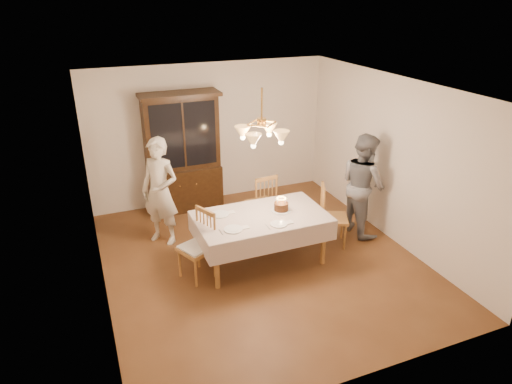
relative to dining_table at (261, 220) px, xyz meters
name	(u,v)px	position (x,y,z in m)	size (l,w,h in m)	color
ground	(261,260)	(0.00, 0.00, -0.68)	(5.00, 5.00, 0.00)	#563118
room_shell	(261,162)	(0.00, 0.00, 0.90)	(5.00, 5.00, 5.00)	white
dining_table	(261,220)	(0.00, 0.00, 0.00)	(1.90, 1.10, 0.76)	#915E2A
china_hutch	(183,155)	(-0.59, 2.25, 0.36)	(1.38, 0.54, 2.16)	black
chair_far_side	(261,204)	(0.41, 0.97, -0.24)	(0.48, 0.47, 1.00)	#915E2A
chair_left_end	(197,249)	(-0.99, -0.05, -0.23)	(0.56, 0.57, 1.00)	#915E2A
chair_right_end	(333,219)	(1.25, 0.04, -0.24)	(0.57, 0.58, 1.00)	#915E2A
elderly_woman	(160,192)	(-1.23, 1.15, 0.19)	(0.63, 0.42, 1.74)	beige
adult_in_grey	(363,184)	(1.90, 0.25, 0.17)	(0.83, 0.65, 1.71)	slate
birthday_cake	(281,207)	(0.33, 0.04, 0.14)	(0.30, 0.30, 0.21)	white
place_setting_near_left	(234,229)	(-0.51, -0.26, 0.08)	(0.41, 0.26, 0.02)	white
place_setting_near_right	(280,224)	(0.13, -0.35, 0.08)	(0.39, 0.24, 0.02)	white
place_setting_far_left	(221,214)	(-0.53, 0.25, 0.08)	(0.41, 0.27, 0.02)	white
chandelier	(262,134)	(0.00, 0.00, 1.29)	(0.62, 0.62, 0.73)	#BF8C3F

